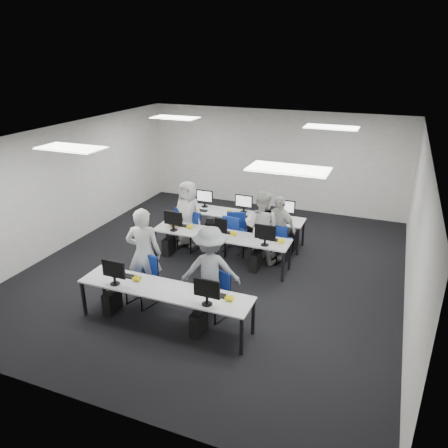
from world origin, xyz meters
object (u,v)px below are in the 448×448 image
at_px(desk_mid, 220,236).
at_px(chair_0, 143,289).
at_px(chair_4, 274,249).
at_px(chair_6, 235,239).
at_px(chair_5, 187,230).
at_px(student_1, 261,227).
at_px(desk_front, 164,291).
at_px(chair_1, 215,303).
at_px(chair_7, 281,247).
at_px(photographer, 210,270).
at_px(student_2, 188,214).
at_px(student_3, 278,228).
at_px(chair_2, 189,238).
at_px(chair_3, 235,241).
at_px(student_0, 144,254).

relative_size(desk_mid, chair_0, 3.31).
xyz_separation_m(chair_4, chair_6, (-1.03, 0.13, 0.02)).
xyz_separation_m(chair_5, student_1, (2.09, -0.38, 0.56)).
height_order(desk_front, chair_5, chair_5).
relative_size(chair_1, chair_7, 0.98).
xyz_separation_m(chair_5, photographer, (1.85, -2.77, 0.56)).
height_order(desk_front, student_2, student_2).
relative_size(chair_4, student_3, 0.57).
height_order(chair_2, chair_3, chair_3).
distance_m(desk_mid, chair_1, 2.19).
relative_size(chair_0, chair_7, 1.09).
height_order(desk_mid, chair_4, chair_4).
relative_size(chair_0, student_0, 0.52).
distance_m(student_0, photographer, 1.42).
bearing_deg(chair_4, student_2, -170.90).
distance_m(chair_0, chair_4, 3.32).
height_order(chair_1, student_0, student_0).
relative_size(chair_2, photographer, 0.53).
relative_size(chair_4, student_1, 0.51).
bearing_deg(student_3, desk_mid, -126.33).
xyz_separation_m(student_0, photographer, (1.42, -0.02, -0.08)).
bearing_deg(student_0, desk_front, 123.08).
distance_m(chair_7, student_2, 2.44).
xyz_separation_m(chair_3, chair_5, (-1.40, 0.22, -0.01)).
height_order(student_1, student_3, student_1).
xyz_separation_m(chair_4, photographer, (-0.51, -2.55, 0.58)).
height_order(desk_front, chair_1, chair_1).
height_order(desk_mid, student_2, student_2).
height_order(chair_2, student_0, student_0).
height_order(chair_5, chair_7, chair_5).
xyz_separation_m(desk_front, student_2, (-1.15, 3.30, 0.15)).
relative_size(chair_2, chair_3, 0.93).
distance_m(chair_4, chair_5, 2.37).
bearing_deg(chair_0, student_3, 72.94).
height_order(student_2, student_3, student_2).
bearing_deg(desk_front, photographer, 50.55).
xyz_separation_m(chair_2, student_1, (1.85, 0.01, 0.57)).
bearing_deg(student_2, chair_3, 3.55).
bearing_deg(chair_4, desk_front, -97.84).
distance_m(desk_front, photographer, 0.92).
relative_size(chair_3, chair_5, 1.04).
bearing_deg(chair_2, student_1, 9.71).
distance_m(chair_0, chair_5, 3.03).
height_order(chair_1, chair_7, chair_7).
bearing_deg(desk_mid, chair_5, 145.75).
bearing_deg(chair_4, chair_7, 57.19).
bearing_deg(chair_5, chair_4, 2.78).
height_order(chair_2, chair_5, chair_5).
xyz_separation_m(chair_2, student_0, (0.19, -2.35, 0.65)).
height_order(student_2, photographer, photographer).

